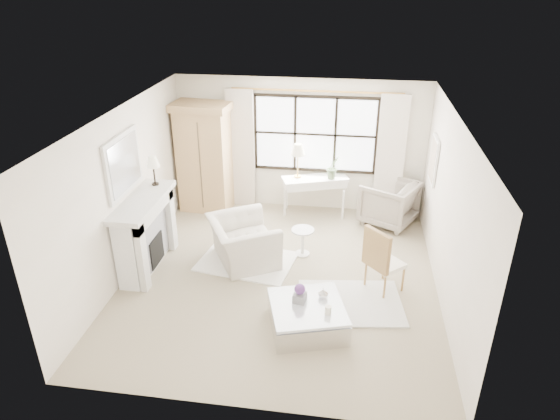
% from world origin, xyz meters
% --- Properties ---
extents(floor, '(5.50, 5.50, 0.00)m').
position_xyz_m(floor, '(0.00, 0.00, 0.00)').
color(floor, tan).
rests_on(floor, ground).
extents(ceiling, '(5.50, 5.50, 0.00)m').
position_xyz_m(ceiling, '(0.00, 0.00, 2.70)').
color(ceiling, white).
rests_on(ceiling, ground).
extents(wall_back, '(5.00, 0.00, 5.00)m').
position_xyz_m(wall_back, '(0.00, 2.75, 1.35)').
color(wall_back, white).
rests_on(wall_back, ground).
extents(wall_front, '(5.00, 0.00, 5.00)m').
position_xyz_m(wall_front, '(0.00, -2.75, 1.35)').
color(wall_front, white).
rests_on(wall_front, ground).
extents(wall_left, '(0.00, 5.50, 5.50)m').
position_xyz_m(wall_left, '(-2.50, 0.00, 1.35)').
color(wall_left, white).
rests_on(wall_left, ground).
extents(wall_right, '(0.00, 5.50, 5.50)m').
position_xyz_m(wall_right, '(2.50, 0.00, 1.35)').
color(wall_right, silver).
rests_on(wall_right, ground).
extents(window_pane, '(2.40, 0.02, 1.50)m').
position_xyz_m(window_pane, '(0.30, 2.73, 1.60)').
color(window_pane, white).
rests_on(window_pane, wall_back).
extents(window_frame, '(2.50, 0.04, 1.50)m').
position_xyz_m(window_frame, '(0.30, 2.72, 1.60)').
color(window_frame, black).
rests_on(window_frame, wall_back).
extents(curtain_rod, '(3.30, 0.04, 0.04)m').
position_xyz_m(curtain_rod, '(0.30, 2.67, 2.47)').
color(curtain_rod, '#BC8841').
rests_on(curtain_rod, wall_back).
extents(curtain_left, '(0.55, 0.10, 2.47)m').
position_xyz_m(curtain_left, '(-1.20, 2.65, 1.24)').
color(curtain_left, beige).
rests_on(curtain_left, ground).
extents(curtain_right, '(0.55, 0.10, 2.47)m').
position_xyz_m(curtain_right, '(1.80, 2.65, 1.24)').
color(curtain_right, silver).
rests_on(curtain_right, ground).
extents(fireplace, '(0.58, 1.66, 1.26)m').
position_xyz_m(fireplace, '(-2.27, 0.00, 0.65)').
color(fireplace, silver).
rests_on(fireplace, ground).
extents(mirror_frame, '(0.05, 1.15, 0.95)m').
position_xyz_m(mirror_frame, '(-2.47, 0.00, 1.84)').
color(mirror_frame, silver).
rests_on(mirror_frame, wall_left).
extents(mirror_glass, '(0.02, 1.00, 0.80)m').
position_xyz_m(mirror_glass, '(-2.44, 0.00, 1.84)').
color(mirror_glass, silver).
rests_on(mirror_glass, wall_left).
extents(art_frame, '(0.04, 0.62, 0.82)m').
position_xyz_m(art_frame, '(2.47, 1.70, 1.55)').
color(art_frame, white).
rests_on(art_frame, wall_right).
extents(art_canvas, '(0.01, 0.52, 0.72)m').
position_xyz_m(art_canvas, '(2.45, 1.70, 1.55)').
color(art_canvas, beige).
rests_on(art_canvas, wall_right).
extents(mantel_lamp, '(0.22, 0.22, 0.51)m').
position_xyz_m(mantel_lamp, '(-2.23, 0.58, 1.65)').
color(mantel_lamp, black).
rests_on(mantel_lamp, fireplace).
extents(armoire, '(1.18, 0.79, 2.24)m').
position_xyz_m(armoire, '(-1.90, 2.35, 1.14)').
color(armoire, tan).
rests_on(armoire, floor).
extents(console_table, '(1.38, 0.86, 0.80)m').
position_xyz_m(console_table, '(0.35, 2.41, 0.40)').
color(console_table, white).
rests_on(console_table, floor).
extents(console_lamp, '(0.28, 0.28, 0.69)m').
position_xyz_m(console_lamp, '(-0.00, 2.40, 1.36)').
color(console_lamp, '#AA823B').
rests_on(console_lamp, console_table).
extents(orchid_plant, '(0.33, 0.32, 0.47)m').
position_xyz_m(orchid_plant, '(0.69, 2.43, 1.04)').
color(orchid_plant, '#58714B').
rests_on(orchid_plant, console_table).
extents(side_table, '(0.40, 0.40, 0.51)m').
position_xyz_m(side_table, '(0.28, 0.75, 0.33)').
color(side_table, silver).
rests_on(side_table, floor).
extents(rug_left, '(1.74, 1.36, 0.03)m').
position_xyz_m(rug_left, '(-0.64, 0.36, 0.01)').
color(rug_left, white).
rests_on(rug_left, floor).
extents(rug_right, '(1.68, 1.35, 0.03)m').
position_xyz_m(rug_right, '(1.16, -0.57, 0.01)').
color(rug_right, silver).
rests_on(rug_right, floor).
extents(club_armchair, '(1.48, 1.53, 0.77)m').
position_xyz_m(club_armchair, '(-0.70, 0.39, 0.38)').
color(club_armchair, beige).
rests_on(club_armchair, floor).
extents(wingback_chair, '(1.28, 1.27, 0.87)m').
position_xyz_m(wingback_chair, '(1.83, 2.22, 0.44)').
color(wingback_chair, '#A09587').
rests_on(wingback_chair, floor).
extents(french_chair, '(0.68, 0.68, 1.08)m').
position_xyz_m(french_chair, '(1.64, -0.11, 0.31)').
color(french_chair, '#AA7F47').
rests_on(french_chair, floor).
extents(coffee_table, '(1.24, 1.24, 0.38)m').
position_xyz_m(coffee_table, '(0.56, -1.21, 0.18)').
color(coffee_table, silver).
rests_on(coffee_table, floor).
extents(planter_box, '(0.20, 0.20, 0.13)m').
position_xyz_m(planter_box, '(0.44, -1.14, 0.44)').
color(planter_box, slate).
rests_on(planter_box, coffee_table).
extents(planter_flowers, '(0.15, 0.15, 0.15)m').
position_xyz_m(planter_flowers, '(0.44, -1.14, 0.59)').
color(planter_flowers, '#5C317A').
rests_on(planter_flowers, planter_box).
extents(pillar_candle, '(0.09, 0.09, 0.12)m').
position_xyz_m(pillar_candle, '(0.85, -1.36, 0.44)').
color(pillar_candle, white).
rests_on(pillar_candle, coffee_table).
extents(coffee_vase, '(0.18, 0.18, 0.15)m').
position_xyz_m(coffee_vase, '(0.76, -1.00, 0.45)').
color(coffee_vase, silver).
rests_on(coffee_vase, coffee_table).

